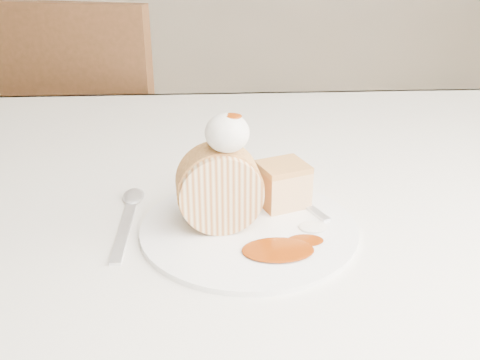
{
  "coord_description": "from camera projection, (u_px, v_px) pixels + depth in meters",
  "views": [
    {
      "loc": [
        -0.08,
        -0.5,
        1.08
      ],
      "look_at": [
        -0.05,
        0.07,
        0.81
      ],
      "focal_mm": 40.0,
      "sensor_mm": 36.0,
      "label": 1
    }
  ],
  "objects": [
    {
      "name": "spoon",
      "position": [
        124.0,
        232.0,
        0.64
      ],
      "size": [
        0.03,
        0.17,
        0.0
      ],
      "primitive_type": "cube",
      "rotation": [
        0.0,
        0.0,
        -0.01
      ],
      "color": "silver",
      "rests_on": "table"
    },
    {
      "name": "cake_chunk",
      "position": [
        283.0,
        187.0,
        0.68
      ],
      "size": [
        0.07,
        0.07,
        0.05
      ],
      "primitive_type": "cube",
      "rotation": [
        0.0,
        0.0,
        0.36
      ],
      "color": "tan",
      "rests_on": "plate"
    },
    {
      "name": "chair_far",
      "position": [
        95.0,
        149.0,
        1.46
      ],
      "size": [
        0.54,
        0.54,
        0.93
      ],
      "rotation": [
        0.0,
        0.0,
        2.88
      ],
      "color": "brown",
      "rests_on": "ground"
    },
    {
      "name": "whipped_cream",
      "position": [
        227.0,
        133.0,
        0.59
      ],
      "size": [
        0.05,
        0.05,
        0.04
      ],
      "primitive_type": "ellipsoid",
      "color": "white",
      "rests_on": "roulade_slice"
    },
    {
      "name": "caramel_pool",
      "position": [
        278.0,
        250.0,
        0.59
      ],
      "size": [
        0.09,
        0.08,
        0.0
      ],
      "primitive_type": null,
      "rotation": [
        0.0,
        0.0,
        0.36
      ],
      "color": "#762904",
      "rests_on": "plate"
    },
    {
      "name": "plate",
      "position": [
        249.0,
        228.0,
        0.64
      ],
      "size": [
        0.33,
        0.33,
        0.01
      ],
      "primitive_type": "cylinder",
      "rotation": [
        0.0,
        0.0,
        0.36
      ],
      "color": "white",
      "rests_on": "table"
    },
    {
      "name": "table",
      "position": [
        266.0,
        232.0,
        0.81
      ],
      "size": [
        1.4,
        0.9,
        0.75
      ],
      "color": "silver",
      "rests_on": "ground"
    },
    {
      "name": "caramel_drizzle",
      "position": [
        231.0,
        111.0,
        0.58
      ],
      "size": [
        0.03,
        0.02,
        0.01
      ],
      "primitive_type": "ellipsoid",
      "color": "#762904",
      "rests_on": "whipped_cream"
    },
    {
      "name": "roulade_slice",
      "position": [
        220.0,
        189.0,
        0.62
      ],
      "size": [
        0.1,
        0.06,
        0.1
      ],
      "primitive_type": "cylinder",
      "rotation": [
        1.57,
        0.0,
        0.09
      ],
      "color": "beige",
      "rests_on": "plate"
    },
    {
      "name": "fork",
      "position": [
        302.0,
        202.0,
        0.69
      ],
      "size": [
        0.08,
        0.15,
        0.0
      ],
      "primitive_type": "cube",
      "rotation": [
        0.0,
        0.0,
        0.43
      ],
      "color": "silver",
      "rests_on": "plate"
    }
  ]
}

